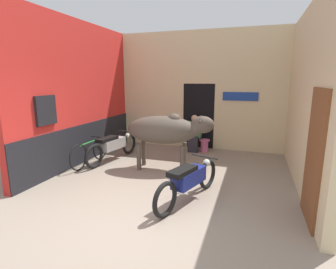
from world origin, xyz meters
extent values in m
plane|color=gray|center=(0.00, 0.00, 0.00)|extent=(30.00, 30.00, 0.00)
cube|color=red|center=(-2.73, 2.41, 1.85)|extent=(0.18, 4.82, 3.71)
cube|color=black|center=(-2.63, 2.41, 0.52)|extent=(0.03, 4.82, 1.04)
cube|color=black|center=(-2.61, 1.06, 1.56)|extent=(0.08, 0.56, 0.64)
cube|color=beige|center=(0.00, 4.91, 2.90)|extent=(5.28, 0.18, 1.63)
cube|color=beige|center=(-1.57, 4.91, 1.04)|extent=(2.13, 0.18, 2.08)
cube|color=beige|center=(1.57, 4.91, 1.04)|extent=(2.13, 0.18, 2.08)
cube|color=black|center=(0.00, 5.27, 1.04)|extent=(1.01, 0.90, 2.08)
cube|color=navy|center=(1.28, 4.80, 1.71)|extent=(1.05, 0.03, 0.26)
cube|color=beige|center=(2.73, 2.41, 1.85)|extent=(0.18, 4.82, 3.71)
cube|color=brown|center=(2.62, 0.87, 1.05)|extent=(0.05, 1.00, 2.10)
ellipsoid|color=#4C4238|center=(-0.42, 2.45, 1.00)|extent=(1.82, 0.91, 0.69)
ellipsoid|color=#4C4238|center=(-0.11, 2.49, 1.29)|extent=(0.36, 0.32, 0.26)
cylinder|color=#4C4238|center=(0.38, 2.54, 1.06)|extent=(0.49, 0.37, 0.46)
ellipsoid|color=#4C4238|center=(0.56, 2.56, 1.17)|extent=(0.59, 0.41, 0.41)
cylinder|color=#4C4238|center=(-1.25, 2.37, 0.79)|extent=(0.13, 0.06, 0.60)
cylinder|color=#4C4238|center=(0.10, 2.71, 0.33)|extent=(0.11, 0.11, 0.67)
cylinder|color=#4C4238|center=(0.14, 2.31, 0.33)|extent=(0.11, 0.11, 0.67)
cylinder|color=#4C4238|center=(-0.98, 2.60, 0.33)|extent=(0.11, 0.11, 0.67)
cylinder|color=#4C4238|center=(-0.94, 2.20, 0.33)|extent=(0.11, 0.11, 0.67)
cone|color=#473D33|center=(0.50, 2.70, 1.32)|extent=(0.08, 0.14, 0.18)
cone|color=#473D33|center=(0.53, 2.41, 1.32)|extent=(0.08, 0.14, 0.18)
torus|color=black|center=(0.42, 0.23, 0.31)|extent=(0.27, 0.61, 0.61)
torus|color=black|center=(0.87, 1.60, 0.31)|extent=(0.27, 0.61, 0.61)
cube|color=navy|center=(0.65, 0.91, 0.47)|extent=(0.52, 0.84, 0.28)
cube|color=black|center=(0.58, 0.71, 0.65)|extent=(0.45, 0.68, 0.09)
cylinder|color=black|center=(0.82, 1.45, 0.72)|extent=(0.56, 0.21, 0.03)
sphere|color=silver|center=(0.86, 1.54, 0.57)|extent=(0.15, 0.15, 0.15)
torus|color=black|center=(-2.06, 1.94, 0.31)|extent=(0.18, 0.63, 0.62)
torus|color=black|center=(-1.82, 3.42, 0.31)|extent=(0.18, 0.63, 0.62)
cube|color=#9E9993|center=(-1.94, 2.68, 0.47)|extent=(0.41, 0.86, 0.28)
cube|color=black|center=(-1.98, 2.46, 0.65)|extent=(0.36, 0.69, 0.09)
cylinder|color=black|center=(-1.85, 3.26, 0.73)|extent=(0.58, 0.12, 0.03)
sphere|color=silver|center=(-1.83, 3.36, 0.57)|extent=(0.15, 0.15, 0.15)
torus|color=black|center=(-2.34, 1.70, 0.34)|extent=(0.04, 0.67, 0.67)
torus|color=black|center=(-2.33, 2.66, 0.34)|extent=(0.04, 0.67, 0.67)
cylinder|color=green|center=(-2.34, 2.18, 0.61)|extent=(0.04, 0.79, 0.03)
cylinder|color=black|center=(-2.33, 2.58, 0.67)|extent=(0.44, 0.03, 0.03)
cube|color=#282833|center=(-0.03, 4.21, 0.19)|extent=(0.30, 0.14, 0.38)
cube|color=#282833|center=(-0.03, 4.30, 0.43)|extent=(0.30, 0.32, 0.11)
cube|color=#386B42|center=(-0.03, 4.37, 0.69)|extent=(0.43, 0.20, 0.50)
sphere|color=tan|center=(-0.03, 4.37, 1.04)|extent=(0.20, 0.20, 0.20)
cylinder|color=#DB6093|center=(0.30, 4.38, 0.17)|extent=(0.23, 0.23, 0.35)
cylinder|color=#DB6093|center=(0.30, 4.38, 0.37)|extent=(0.33, 0.33, 0.04)
camera|label=1|loc=(1.70, -3.50, 2.22)|focal=28.00mm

